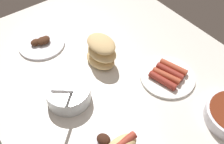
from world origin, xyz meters
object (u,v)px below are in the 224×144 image
object	(u,v)px
bowl_coleslaw	(68,92)
plate_grilled_meat	(42,43)
plate_sausages	(168,76)
bread_stack	(101,52)

from	to	relation	value
bowl_coleslaw	plate_grilled_meat	bearing A→B (deg)	171.04
plate_sausages	bread_stack	xyz separation A→B (cm)	(-21.10, -14.74, 4.25)
bread_stack	bowl_coleslaw	distance (cm)	20.52
plate_grilled_meat	bowl_coleslaw	size ratio (longest dim) A/B	1.22
bread_stack	plate_grilled_meat	distance (cm)	27.06
plate_grilled_meat	bowl_coleslaw	bearing A→B (deg)	-8.96
bowl_coleslaw	plate_sausages	bearing A→B (deg)	68.18
bread_stack	plate_grilled_meat	xyz separation A→B (cm)	(-22.60, -14.19, -4.48)
bread_stack	bowl_coleslaw	size ratio (longest dim) A/B	0.89
plate_sausages	plate_grilled_meat	xyz separation A→B (cm)	(-43.70, -28.93, -0.23)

